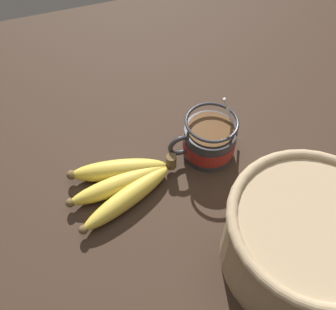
{
  "coord_description": "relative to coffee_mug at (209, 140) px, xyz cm",
  "views": [
    {
      "loc": [
        17.62,
        39.79,
        64.17
      ],
      "look_at": [
        3.68,
        -0.76,
        7.83
      ],
      "focal_mm": 40.0,
      "sensor_mm": 36.0,
      "label": 1
    }
  ],
  "objects": [
    {
      "name": "table",
      "position": [
        5.16,
        1.75,
        -5.7
      ],
      "size": [
        126.8,
        126.8,
        3.71
      ],
      "color": "#332319",
      "rests_on": "ground"
    },
    {
      "name": "woven_basket",
      "position": [
        -4.67,
        25.48,
        3.67
      ],
      "size": [
        25.32,
        25.32,
        14.26
      ],
      "color": "tan",
      "rests_on": "table"
    },
    {
      "name": "coffee_mug",
      "position": [
        0.0,
        0.0,
        0.0
      ],
      "size": [
        15.35,
        10.35,
        14.65
      ],
      "color": "#28282D",
      "rests_on": "table"
    },
    {
      "name": "banana_bunch",
      "position": [
        18.51,
        2.84,
        -1.91
      ],
      "size": [
        21.81,
        15.5,
        4.35
      ],
      "color": "brown",
      "rests_on": "table"
    }
  ]
}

